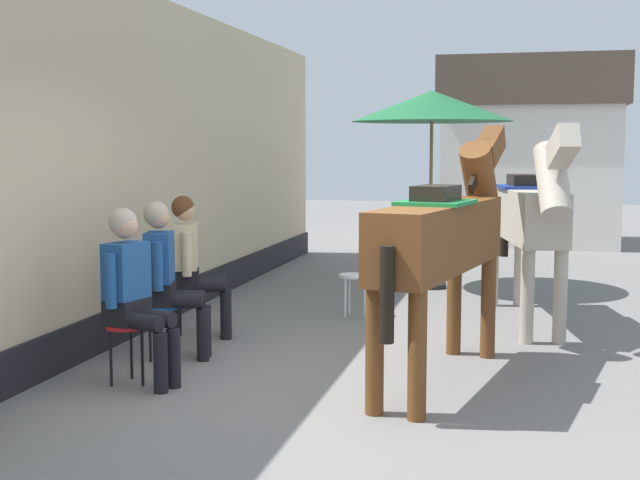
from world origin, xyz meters
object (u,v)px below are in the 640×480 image
object	(u,v)px
seated_visitor_middle	(167,271)
cafe_parasol	(432,107)
spare_stool_white	(353,280)
saddled_horse_far	(527,215)
seated_visitor_far	(193,259)
saddled_horse_near	(444,236)
seated_visitor_near	(133,287)

from	to	relation	value
seated_visitor_middle	cafe_parasol	size ratio (longest dim) A/B	0.54
spare_stool_white	saddled_horse_far	bearing A→B (deg)	-2.26
seated_visitor_far	saddled_horse_near	distance (m)	2.69
saddled_horse_far	spare_stool_white	xyz separation A→B (m)	(-1.84, 0.07, -0.76)
seated_visitor_far	cafe_parasol	distance (m)	4.33
seated_visitor_middle	saddled_horse_near	size ratio (longest dim) A/B	0.47
seated_visitor_middle	cafe_parasol	distance (m)	4.99
saddled_horse_far	cafe_parasol	xyz separation A→B (m)	(-1.23, 2.17, 1.20)
cafe_parasol	seated_visitor_middle	bearing A→B (deg)	-112.64
seated_visitor_middle	seated_visitor_far	bearing A→B (deg)	96.27
seated_visitor_far	cafe_parasol	size ratio (longest dim) A/B	0.54
seated_visitor_far	seated_visitor_near	bearing A→B (deg)	-84.03
saddled_horse_far	cafe_parasol	distance (m)	2.76
seated_visitor_middle	cafe_parasol	xyz separation A→B (m)	(1.82, 4.37, 1.59)
seated_visitor_near	seated_visitor_middle	xyz separation A→B (m)	(-0.08, 0.84, 0.00)
saddled_horse_far	spare_stool_white	world-z (taller)	saddled_horse_far
spare_stool_white	seated_visitor_near	bearing A→B (deg)	-109.80
seated_visitor_middle	seated_visitor_far	world-z (taller)	same
cafe_parasol	spare_stool_white	distance (m)	2.93
seated_visitor_middle	saddled_horse_far	bearing A→B (deg)	35.87
saddled_horse_near	spare_stool_white	bearing A→B (deg)	116.84
seated_visitor_far	spare_stool_white	size ratio (longest dim) A/B	3.02
saddled_horse_near	saddled_horse_far	size ratio (longest dim) A/B	1.00
seated_visitor_near	saddled_horse_near	size ratio (longest dim) A/B	0.47
seated_visitor_middle	seated_visitor_near	bearing A→B (deg)	-84.32
seated_visitor_near	seated_visitor_far	xyz separation A→B (m)	(-0.17, 1.66, 0.00)
saddled_horse_near	saddled_horse_far	world-z (taller)	same
seated_visitor_far	cafe_parasol	world-z (taller)	cafe_parasol
cafe_parasol	spare_stool_white	world-z (taller)	cafe_parasol
seated_visitor_far	saddled_horse_far	bearing A→B (deg)	23.79
cafe_parasol	saddled_horse_near	bearing A→B (deg)	-82.54
seated_visitor_far	saddled_horse_near	xyz separation A→B (m)	(2.50, -0.92, 0.38)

